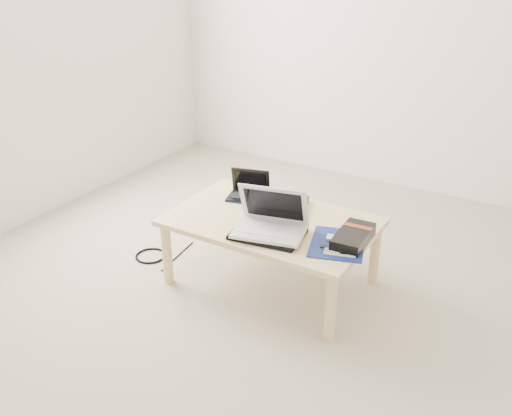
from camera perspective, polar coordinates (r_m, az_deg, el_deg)
The scene contains 13 objects.
ground at distance 3.06m, azimuth 1.96°, elevation -10.34°, with size 4.00×4.00×0.00m, color #BEB29A.
coffee_table at distance 3.12m, azimuth 1.53°, elevation -1.95°, with size 1.10×0.70×0.40m.
book at distance 3.23m, azimuth 2.35°, elevation 0.29°, with size 0.37×0.34×0.03m.
netbook at distance 3.35m, azimuth -0.74°, elevation 1.63°, with size 0.27×0.22×0.17m.
tablet at distance 3.12m, azimuth 1.81°, elevation -0.88°, with size 0.32×0.28×0.01m.
remote at distance 3.11m, azimuth 3.89°, elevation -0.97°, with size 0.08×0.20×0.02m.
neoprene_sleeve at distance 2.93m, azimuth 1.19°, elevation -2.56°, with size 0.36×0.26×0.02m, color black.
white_laptop at distance 2.92m, azimuth 1.50°, elevation -1.38°, with size 0.40×0.33×0.24m.
motherboard at distance 2.88m, azimuth 8.20°, elevation -3.55°, with size 0.35×0.40×0.02m.
gpu_box at distance 2.89m, azimuth 9.69°, elevation -2.89°, with size 0.16×0.30×0.06m.
cable_coil at distance 3.18m, azimuth 0.12°, elevation -0.32°, with size 0.10×0.10×0.01m, color black.
floor_cable_coil at distance 3.60m, azimuth -10.49°, elevation -4.72°, with size 0.19×0.19×0.01m, color black.
floor_cable_trail at distance 3.57m, azimuth -7.83°, elevation -4.78°, with size 0.01×0.01×0.38m, color black.
Camera 1 is at (1.19, -2.18, 1.79)m, focal length 40.00 mm.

